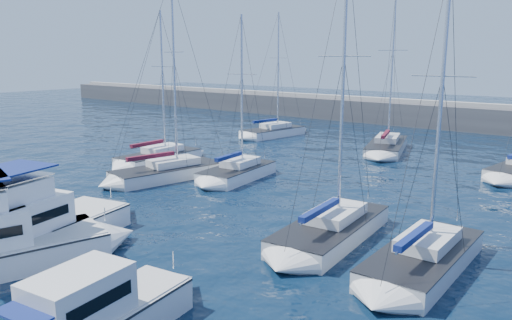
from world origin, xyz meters
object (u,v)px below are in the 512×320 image
Objects in this scene: motor_yacht_port_inner at (30,229)px; motor_yacht_stbd_outer at (95,320)px; sailboat_mid_d at (332,229)px; sailboat_back_a at (273,132)px; sailboat_mid_a at (159,158)px; sailboat_mid_b at (168,172)px; sailboat_back_b at (387,146)px; sailboat_mid_e at (424,258)px; sailboat_mid_c at (238,172)px.

motor_yacht_port_inner is 9.90m from motor_yacht_stbd_outer.
sailboat_back_a is (-22.31, 25.07, 0.00)m from sailboat_mid_d.
sailboat_mid_b is at bearing -34.78° from sailboat_mid_a.
sailboat_mid_a is 18.39m from sailboat_back_a.
sailboat_back_b is at bearing 6.06° from sailboat_back_a.
sailboat_mid_b is at bearing 162.93° from sailboat_mid_d.
sailboat_mid_b is 0.97× the size of sailboat_back_b.
sailboat_mid_e is at bearing 56.02° from motor_yacht_stbd_outer.
sailboat_mid_e is 37.63m from sailboat_back_a.
sailboat_back_a reaches higher than sailboat_mid_a.
sailboat_back_b reaches higher than motor_yacht_stbd_outer.
sailboat_mid_b reaches higher than sailboat_mid_a.
sailboat_mid_c is 18.24m from sailboat_back_b.
motor_yacht_port_inner is at bearing -55.58° from sailboat_mid_b.
motor_yacht_stbd_outer is at bearing -35.85° from sailboat_mid_b.
sailboat_mid_b is 1.03× the size of sailboat_mid_d.
sailboat_mid_d reaches higher than motor_yacht_port_inner.
motor_yacht_stbd_outer is at bearing -116.83° from sailboat_mid_e.
motor_yacht_port_inner is 15.13m from sailboat_mid_b.
sailboat_mid_b is at bearing 99.81° from motor_yacht_port_inner.
sailboat_mid_b is at bearing -148.82° from sailboat_mid_c.
sailboat_back_a is at bearing 117.24° from sailboat_mid_b.
sailboat_back_a is at bearing 92.88° from sailboat_mid_a.
sailboat_back_b is at bearing 92.28° from motor_yacht_stbd_outer.
sailboat_mid_d is 25.72m from sailboat_back_b.
sailboat_mid_d is at bearing -18.32° from sailboat_mid_a.
sailboat_mid_a is at bearing 108.88° from motor_yacht_port_inner.
motor_yacht_port_inner is 0.64× the size of sailboat_back_b.
motor_yacht_port_inner is 37.46m from sailboat_back_a.
sailboat_mid_b is 22.66m from sailboat_back_b.
sailboat_mid_d reaches higher than sailboat_mid_c.
sailboat_back_b reaches higher than sailboat_back_a.
sailboat_mid_b is at bearing 168.15° from sailboat_mid_e.
motor_yacht_port_inner is at bearing -59.05° from sailboat_mid_a.
motor_yacht_stbd_outer is at bearing -52.65° from sailboat_back_a.
sailboat_mid_b reaches higher than motor_yacht_port_inner.
sailboat_back_a reaches higher than motor_yacht_stbd_outer.
sailboat_mid_b is 16.72m from sailboat_mid_d.
motor_yacht_stbd_outer is 22.93m from sailboat_mid_c.
sailboat_back_a is (-1.15, 18.36, 0.01)m from sailboat_mid_a.
sailboat_mid_e is at bearing -16.55° from sailboat_mid_a.
motor_yacht_port_inner is at bearing -111.67° from sailboat_back_b.
sailboat_mid_c is (-1.59, 17.23, -0.62)m from motor_yacht_port_inner.
sailboat_mid_a reaches higher than motor_yacht_stbd_outer.
motor_yacht_stbd_outer is 0.44× the size of sailboat_back_b.
motor_yacht_stbd_outer is 0.52× the size of sailboat_mid_e.
sailboat_back_b is at bearing 79.88° from sailboat_mid_b.
sailboat_mid_d is 1.10× the size of sailboat_mid_e.
motor_yacht_stbd_outer is 0.45× the size of sailboat_mid_b.
sailboat_mid_b is 1.14× the size of sailboat_mid_e.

